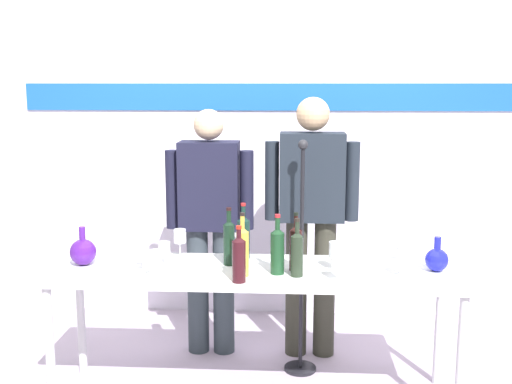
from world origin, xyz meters
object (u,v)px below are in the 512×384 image
Objects in this scene: wine_glass_left_2 at (180,237)px; wine_glass_right_1 at (335,250)px; wine_bottle_2 at (229,241)px; wine_bottle_5 at (242,250)px; decanter_blue_right at (437,259)px; presenter_right at (311,211)px; wine_glass_left_1 at (164,249)px; wine_bottle_3 at (277,249)px; wine_glass_left_0 at (155,258)px; wine_glass_right_0 at (338,263)px; microphone_stand at (301,297)px; presenter_left at (210,218)px; wine_bottle_1 at (297,252)px; wine_glass_right_3 at (403,256)px; wine_bottle_4 at (296,247)px; wine_glass_left_3 at (143,253)px; wine_bottle_6 at (239,258)px; display_table at (254,280)px; wine_bottle_0 at (243,236)px; wine_glass_right_2 at (403,243)px; decanter_blue_left at (83,251)px.

wine_glass_right_1 is at bearing -13.59° from wine_glass_left_2.
wine_bottle_2 is 0.22m from wine_bottle_5.
decanter_blue_right is 0.91m from presenter_right.
wine_bottle_2 is at bearing 5.85° from wine_glass_left_1.
decanter_blue_right is at bearing 6.44° from wine_bottle_3.
wine_glass_right_0 is (0.95, 0.04, -0.02)m from wine_glass_left_0.
wine_bottle_5 is (-0.38, -0.75, -0.06)m from presenter_right.
microphone_stand is (0.77, 0.34, -0.39)m from wine_glass_left_1.
presenter_left is at bearing 73.18° from wine_glass_left_1.
wine_bottle_5 is 2.24× the size of wine_glass_left_0.
wine_bottle_3 reaches higher than wine_bottle_1.
wine_glass_right_3 is (0.66, -0.01, -0.02)m from wine_bottle_3.
presenter_left is (-1.32, 0.61, 0.08)m from decanter_blue_right.
decanter_blue_right is 1.41× the size of wine_glass_left_1.
wine_glass_left_3 is at bearing -176.23° from wine_bottle_4.
wine_glass_right_1 is at bearing 31.46° from wine_bottle_1.
wine_glass_left_2 reaches higher than wine_glass_right_3.
wine_bottle_1 reaches higher than wine_bottle_6.
wine_glass_left_0 reaches higher than wine_glass_right_0.
wine_glass_left_0 is 0.96× the size of wine_glass_right_3.
wine_bottle_6 is at bearing -114.63° from presenter_right.
wine_bottle_5 reaches higher than wine_bottle_1.
wine_bottle_1 is at bearing -97.37° from presenter_right.
wine_bottle_2 is at bearing 17.09° from wine_glass_left_3.
presenter_left reaches higher than wine_glass_left_0.
wine_bottle_3 reaches higher than wine_glass_left_1.
display_table is 0.63m from wine_glass_left_3.
wine_bottle_0 is at bearing -134.44° from presenter_right.
wine_bottle_6 is 0.44m from wine_glass_left_0.
wine_bottle_4 is 2.05× the size of wine_glass_right_1.
wine_glass_right_1 is at bearing -38.39° from presenter_left.
wine_glass_right_2 is at bearing 25.40° from wine_glass_right_1.
wine_glass_left_2 is at bearing 83.30° from wine_glass_left_0.
decanter_blue_right is at bearing -0.00° from decanter_blue_left.
wine_bottle_6 is (-1.06, -0.25, 0.06)m from decanter_blue_right.
presenter_left is at bearing 121.35° from wine_bottle_0.
microphone_stand reaches higher than wine_glass_left_3.
wine_glass_right_1 is (-0.00, 0.18, 0.02)m from wine_glass_right_0.
wine_glass_right_1 is (0.95, -0.02, 0.01)m from wine_glass_left_1.
presenter_right is 5.71× the size of wine_bottle_6.
microphone_stand is at bearing 54.12° from display_table.
presenter_left is at bearing 134.44° from wine_glass_right_0.
wine_bottle_3 reaches higher than decanter_blue_right.
wine_glass_right_1 is (0.44, 0.01, 0.18)m from display_table.
wine_glass_right_1 is at bearing -179.38° from decanter_blue_right.
decanter_blue_right is 0.11× the size of presenter_right.
wine_glass_right_1 is at bearing 163.49° from wine_glass_right_3.
wine_glass_left_2 is (-0.38, 0.02, -0.02)m from wine_bottle_0.
presenter_left is 5.17× the size of wine_bottle_1.
wine_glass_left_0 is (-0.36, -0.28, -0.03)m from wine_bottle_2.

